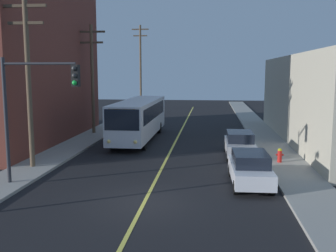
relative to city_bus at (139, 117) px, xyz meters
The scene contains 13 objects.
ground_plane 15.42m from the city_bus, 78.66° to the right, with size 120.00×120.00×0.00m, color black.
sidewalk_left 6.79m from the city_bus, 130.25° to the right, with size 2.50×90.00×0.15m, color gray.
sidewalk_right 11.55m from the city_bus, 26.03° to the right, with size 2.50×90.00×0.15m, color gray.
lane_stripe_center 3.51m from the city_bus, ahead, with size 0.16×60.00×0.01m, color #D8CC4C.
building_left_brick 11.50m from the city_bus, behind, with size 10.00×17.55×12.47m.
city_bus is the anchor object (origin of this frame).
parked_car_white 14.26m from the city_bus, 57.31° to the right, with size 1.91×4.44×1.62m.
parked_car_silver 9.47m from the city_bus, 35.63° to the right, with size 1.84×4.41×1.62m.
utility_pole_near 11.55m from the city_bus, 112.93° to the right, with size 2.40×0.28×9.44m.
utility_pole_mid 6.09m from the city_bus, 154.28° to the left, with size 2.40×0.28×9.32m.
utility_pole_far 25.79m from the city_bus, 100.10° to the left, with size 2.40×0.28×11.96m.
traffic_signal_left_corner 13.75m from the city_bus, 100.23° to the right, with size 3.75×0.48×6.00m.
fire_hydrant 12.47m from the city_bus, 37.42° to the right, with size 0.44×0.26×0.84m.
Camera 1 is at (2.73, -15.45, 5.47)m, focal length 41.09 mm.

